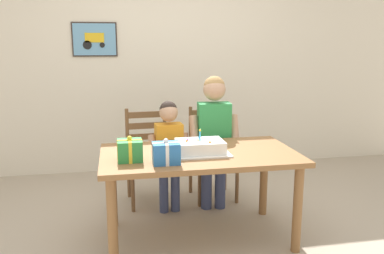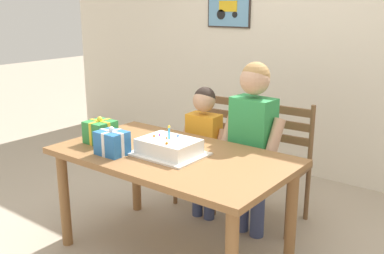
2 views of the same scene
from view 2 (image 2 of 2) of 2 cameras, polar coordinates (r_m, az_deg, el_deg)
ground_plane at (r=3.14m, az=-2.41°, el=-15.94°), size 20.00×20.00×0.00m
back_wall at (r=4.39m, az=14.33°, el=10.64°), size 6.40×0.11×2.60m
dining_table at (r=2.86m, az=-2.55°, el=-5.17°), size 1.52×0.86×0.72m
birthday_cake at (r=2.79m, az=-2.96°, el=-2.63°), size 0.44×0.34×0.19m
gift_box_red_large at (r=2.84m, az=-10.21°, el=-2.01°), size 0.19×0.15×0.18m
gift_box_beside_cake at (r=3.09m, az=-11.66°, el=-0.60°), size 0.18×0.18×0.19m
chair_left at (r=3.75m, az=2.22°, el=-2.66°), size 0.44×0.44×0.92m
chair_right at (r=3.45m, az=11.00°, el=-4.64°), size 0.44×0.44×0.92m
child_older at (r=3.12m, az=7.78°, el=-0.78°), size 0.47×0.27×1.27m
child_younger at (r=3.38m, az=1.51°, el=-1.75°), size 0.39×0.23×1.05m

